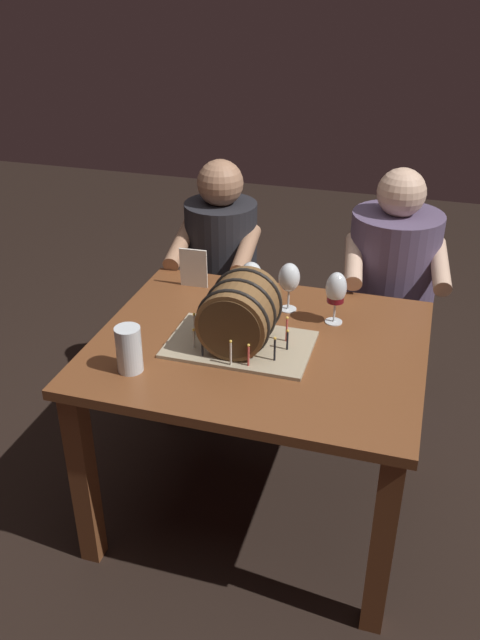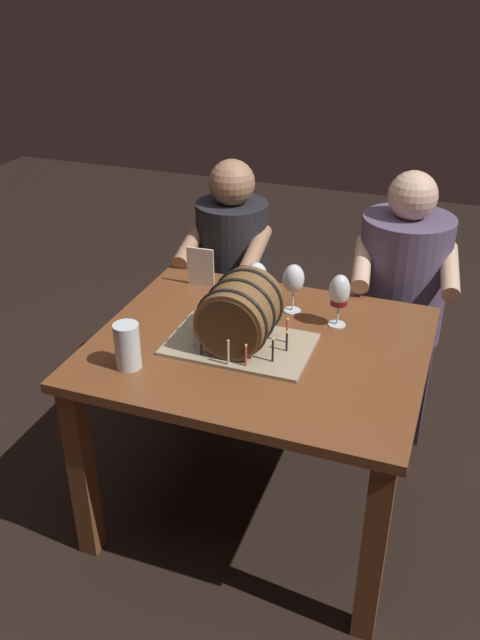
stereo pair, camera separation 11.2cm
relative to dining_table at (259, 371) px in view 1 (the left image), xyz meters
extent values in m
plane|color=black|center=(0.00, 0.00, -0.63)|extent=(8.00, 8.00, 0.00)
cube|color=brown|center=(0.00, 0.00, 0.10)|extent=(1.11, 0.93, 0.03)
cube|color=brown|center=(-0.50, -0.41, -0.27)|extent=(0.07, 0.07, 0.71)
cube|color=brown|center=(0.50, -0.41, -0.27)|extent=(0.07, 0.07, 0.71)
cube|color=brown|center=(-0.50, 0.41, -0.27)|extent=(0.07, 0.07, 0.71)
cube|color=brown|center=(0.50, 0.41, -0.27)|extent=(0.07, 0.07, 0.71)
cube|color=tan|center=(-0.06, -0.05, 0.13)|extent=(0.48, 0.30, 0.01)
cylinder|color=brown|center=(-0.06, -0.05, 0.25)|extent=(0.23, 0.24, 0.23)
cylinder|color=#46301B|center=(-0.06, -0.17, 0.25)|extent=(0.20, 0.00, 0.20)
cylinder|color=#46301B|center=(-0.06, 0.08, 0.25)|extent=(0.20, 0.00, 0.20)
torus|color=black|center=(-0.06, -0.13, 0.25)|extent=(0.25, 0.01, 0.25)
torus|color=black|center=(-0.06, -0.05, 0.25)|extent=(0.25, 0.01, 0.25)
torus|color=black|center=(-0.06, 0.04, 0.25)|extent=(0.25, 0.01, 0.25)
cylinder|color=black|center=(0.11, -0.04, 0.17)|extent=(0.01, 0.01, 0.06)
sphere|color=#F9C64C|center=(0.11, -0.04, 0.20)|extent=(0.01, 0.01, 0.01)
cylinder|color=#D64C47|center=(0.09, 0.01, 0.17)|extent=(0.01, 0.01, 0.08)
sphere|color=#F9C64C|center=(0.09, 0.01, 0.22)|extent=(0.01, 0.01, 0.01)
cylinder|color=#D64C47|center=(0.01, 0.08, 0.17)|extent=(0.01, 0.01, 0.08)
sphere|color=#F9C64C|center=(0.01, 0.08, 0.22)|extent=(0.01, 0.01, 0.01)
cylinder|color=#EAD666|center=(-0.07, 0.09, 0.17)|extent=(0.01, 0.01, 0.07)
sphere|color=#F9C64C|center=(-0.07, 0.09, 0.21)|extent=(0.01, 0.01, 0.01)
cylinder|color=#D64C47|center=(-0.14, 0.07, 0.16)|extent=(0.01, 0.01, 0.06)
sphere|color=#F9C64C|center=(-0.14, 0.07, 0.20)|extent=(0.01, 0.01, 0.01)
cylinder|color=#D64C47|center=(-0.19, 0.03, 0.17)|extent=(0.01, 0.01, 0.08)
sphere|color=#F9C64C|center=(-0.19, 0.03, 0.22)|extent=(0.01, 0.01, 0.01)
cylinder|color=silver|center=(-0.22, -0.05, 0.17)|extent=(0.01, 0.01, 0.08)
sphere|color=#F9C64C|center=(-0.22, -0.05, 0.22)|extent=(0.01, 0.01, 0.01)
cylinder|color=silver|center=(-0.19, -0.12, 0.16)|extent=(0.01, 0.01, 0.06)
sphere|color=#F9C64C|center=(-0.19, -0.12, 0.20)|extent=(0.01, 0.01, 0.01)
cylinder|color=black|center=(-0.15, -0.16, 0.17)|extent=(0.01, 0.01, 0.06)
sphere|color=#F9C64C|center=(-0.15, -0.16, 0.20)|extent=(0.01, 0.01, 0.01)
cylinder|color=silver|center=(-0.04, -0.18, 0.17)|extent=(0.01, 0.01, 0.08)
sphere|color=#F9C64C|center=(-0.04, -0.18, 0.22)|extent=(0.01, 0.01, 0.01)
cylinder|color=#D64C47|center=(0.01, -0.17, 0.17)|extent=(0.01, 0.01, 0.07)
sphere|color=#F9C64C|center=(0.01, -0.17, 0.21)|extent=(0.01, 0.01, 0.01)
cylinder|color=black|center=(0.08, -0.12, 0.17)|extent=(0.01, 0.01, 0.08)
sphere|color=#F9C64C|center=(0.08, -0.12, 0.21)|extent=(0.01, 0.01, 0.01)
cylinder|color=white|center=(-0.11, 0.27, 0.12)|extent=(0.07, 0.07, 0.00)
cylinder|color=white|center=(-0.11, 0.27, 0.16)|extent=(0.01, 0.01, 0.07)
ellipsoid|color=white|center=(-0.11, 0.27, 0.24)|extent=(0.08, 0.08, 0.10)
cylinder|color=#C6842D|center=(-0.11, 0.27, 0.21)|extent=(0.07, 0.07, 0.03)
cylinder|color=white|center=(0.22, 0.21, 0.12)|extent=(0.06, 0.06, 0.00)
cylinder|color=white|center=(0.22, 0.21, 0.16)|extent=(0.01, 0.01, 0.08)
ellipsoid|color=white|center=(0.22, 0.21, 0.26)|extent=(0.07, 0.07, 0.12)
cylinder|color=maroon|center=(0.22, 0.21, 0.22)|extent=(0.06, 0.06, 0.04)
cylinder|color=white|center=(0.04, 0.26, 0.12)|extent=(0.06, 0.06, 0.00)
cylinder|color=white|center=(0.04, 0.26, 0.16)|extent=(0.01, 0.01, 0.07)
ellipsoid|color=white|center=(0.04, 0.26, 0.25)|extent=(0.08, 0.08, 0.11)
cylinder|color=white|center=(-0.35, -0.28, 0.20)|extent=(0.08, 0.08, 0.15)
cylinder|color=#C6842D|center=(-0.35, -0.28, 0.18)|extent=(0.08, 0.08, 0.12)
cylinder|color=white|center=(-0.35, -0.28, 0.25)|extent=(0.08, 0.08, 0.01)
cube|color=silver|center=(-0.36, 0.34, 0.20)|extent=(0.11, 0.02, 0.16)
cube|color=black|center=(-0.38, 0.74, -0.40)|extent=(0.34, 0.32, 0.45)
cylinder|color=#232328|center=(-0.38, 0.74, 0.08)|extent=(0.34, 0.34, 0.51)
sphere|color=#A87A5B|center=(-0.38, 0.74, 0.42)|extent=(0.20, 0.20, 0.20)
cylinder|color=#A87A5B|center=(-0.23, 0.61, 0.18)|extent=(0.09, 0.31, 0.14)
cylinder|color=#A87A5B|center=(-0.51, 0.60, 0.18)|extent=(0.09, 0.31, 0.14)
cube|color=#372D40|center=(0.38, 0.74, -0.40)|extent=(0.34, 0.32, 0.45)
cylinder|color=#5B4C6B|center=(0.38, 0.74, 0.09)|extent=(0.42, 0.42, 0.54)
sphere|color=beige|center=(0.38, 0.74, 0.45)|extent=(0.20, 0.20, 0.20)
cylinder|color=beige|center=(0.56, 0.63, 0.20)|extent=(0.11, 0.31, 0.14)
cylinder|color=beige|center=(0.23, 0.58, 0.20)|extent=(0.11, 0.31, 0.14)
camera|label=1|loc=(0.49, -1.88, 1.28)|focal=37.30mm
camera|label=2|loc=(0.60, -1.84, 1.28)|focal=37.30mm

